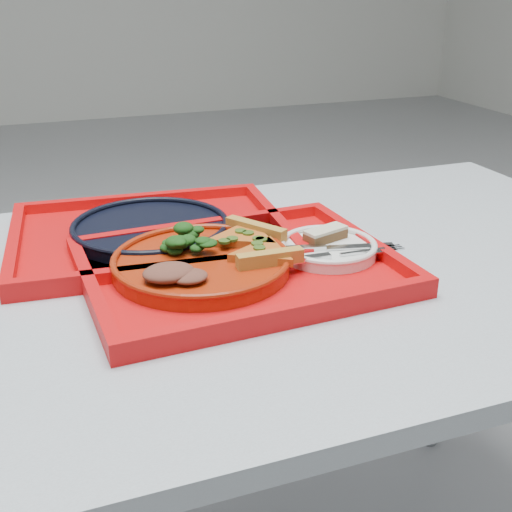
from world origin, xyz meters
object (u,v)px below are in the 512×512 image
Objects in this scene: tray_main at (239,271)px; tray_far at (151,238)px; dinner_plate at (201,265)px; dessert_bar at (326,234)px; navy_plate at (151,230)px.

tray_main and tray_far have the same top height.
dinner_plate is (-0.05, 0.01, 0.02)m from tray_main.
tray_main is at bearing -10.30° from dinner_plate.
tray_main is at bearing -57.34° from tray_far.
dinner_plate is at bearing 166.68° from dessert_bar.
navy_plate is at bearing 115.52° from tray_main.
dessert_bar reaches higher than tray_main.
tray_far is (-0.10, 0.18, 0.00)m from tray_main.
navy_plate is (-0.10, 0.18, 0.01)m from tray_main.
tray_main is 5.90× the size of dessert_bar.
tray_main is at bearing 171.74° from dessert_bar.
dinner_plate is 1.00× the size of navy_plate.
dinner_plate is 3.41× the size of dessert_bar.
dessert_bar is at bearing -32.13° from navy_plate.
dinner_plate reaches higher than tray_main.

